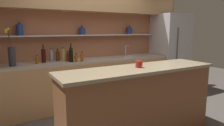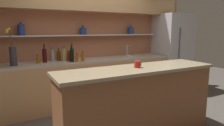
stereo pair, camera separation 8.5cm
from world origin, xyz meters
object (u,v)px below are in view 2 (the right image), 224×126
bottle_spirit_4 (59,56)px  coffee_mug (137,64)px  flower_vase (13,54)px  sink_fixture (129,55)px  bottle_sauce_7 (68,57)px  bottle_spirit_2 (64,55)px  bottle_wine_5 (72,54)px  bottle_sauce_3 (38,60)px  bottle_sauce_0 (77,58)px  bottle_wine_1 (72,56)px  bottle_sauce_8 (83,57)px  refrigerator (172,52)px  bottle_wine_6 (45,55)px  bottle_spirit_9 (53,56)px

bottle_spirit_4 → coffee_mug: size_ratio=2.30×
flower_vase → sink_fixture: flower_vase is taller
bottle_sauce_7 → bottle_spirit_4: bearing=146.4°
flower_vase → bottle_spirit_2: bearing=6.9°
sink_fixture → bottle_wine_5: 1.31m
sink_fixture → bottle_sauce_3: (-1.96, -0.01, 0.04)m
flower_vase → bottle_sauce_3: 0.43m
flower_vase → bottle_sauce_0: flower_vase is taller
bottle_wine_1 → bottle_wine_5: 0.17m
bottle_sauce_0 → bottle_sauce_8: 0.11m
sink_fixture → bottle_spirit_4: bearing=175.7°
bottle_sauce_7 → coffee_mug: bottle_sauce_7 is taller
sink_fixture → bottle_sauce_0: bearing=-172.9°
refrigerator → bottle_spirit_2: (-2.74, 0.09, 0.08)m
sink_fixture → coffee_mug: 1.87m
flower_vase → bottle_wine_6: size_ratio=1.84×
bottle_wine_1 → bottle_sauce_8: bearing=-20.8°
sink_fixture → bottle_spirit_2: bottle_spirit_2 is taller
refrigerator → sink_fixture: refrigerator is taller
bottle_sauce_8 → bottle_sauce_3: bearing=168.3°
flower_vase → sink_fixture: bearing=1.6°
sink_fixture → bottle_wine_6: 1.84m
bottle_spirit_2 → bottle_wine_6: bottle_wine_6 is taller
flower_vase → bottle_sauce_8: flower_vase is taller
bottle_sauce_8 → bottle_spirit_9: bearing=149.0°
bottle_wine_1 → bottle_sauce_3: size_ratio=1.94×
bottle_sauce_7 → bottle_spirit_2: bearing=156.9°
refrigerator → bottle_sauce_8: bearing=-177.1°
flower_vase → bottle_sauce_0: size_ratio=3.81×
bottle_spirit_2 → bottle_wine_5: bearing=6.8°
flower_vase → bottle_wine_6: (0.53, 0.12, -0.06)m
bottle_sauce_7 → sink_fixture: bearing=-0.4°
bottle_sauce_0 → bottle_sauce_8: size_ratio=0.87×
bottle_spirit_4 → bottle_wine_5: 0.26m
bottle_spirit_2 → bottle_sauce_3: bearing=-174.1°
bottle_sauce_0 → refrigerator: bearing=2.5°
sink_fixture → bottle_sauce_8: (-1.17, -0.17, 0.05)m
bottle_sauce_0 → bottle_wine_5: bearing=95.8°
bottle_sauce_0 → bottle_wine_6: size_ratio=0.48×
bottle_sauce_0 → sink_fixture: bearing=7.1°
bottle_sauce_0 → bottle_wine_1: bearing=144.2°
bottle_wine_6 → bottle_sauce_8: bearing=-18.5°
sink_fixture → bottle_sauce_7: 1.40m
bottle_wine_1 → coffee_mug: 1.58m
bottle_sauce_0 → bottle_wine_5: size_ratio=0.49×
flower_vase → bottle_sauce_0: (1.08, -0.09, -0.13)m
sink_fixture → bottle_sauce_8: bearing=-171.5°
flower_vase → bottle_wine_1: flower_vase is taller
refrigerator → bottle_wine_5: 2.58m
bottle_sauce_0 → coffee_mug: 1.51m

